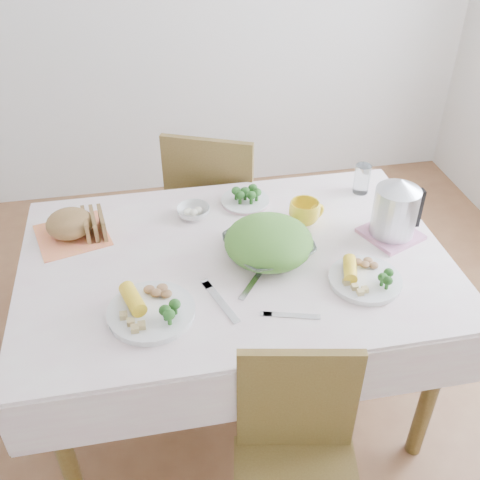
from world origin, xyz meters
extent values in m
plane|color=brown|center=(0.00, 0.00, 0.00)|extent=(3.60, 3.60, 0.00)
cube|color=brown|center=(0.00, 0.00, 0.38)|extent=(1.40, 0.90, 0.75)
cube|color=white|center=(0.00, 0.00, 0.76)|extent=(1.50, 1.00, 0.01)
cube|color=brown|center=(0.06, 0.76, 0.46)|extent=(0.56, 0.56, 0.94)
imported|color=white|center=(0.11, -0.02, 0.80)|extent=(0.37, 0.37, 0.07)
cylinder|color=white|center=(-0.31, -0.24, 0.77)|extent=(0.29, 0.29, 0.02)
cylinder|color=white|center=(0.40, -0.21, 0.77)|extent=(0.34, 0.34, 0.02)
cylinder|color=beige|center=(0.10, 0.34, 0.77)|extent=(0.25, 0.25, 0.02)
cube|color=#F3834F|center=(-0.57, 0.24, 0.76)|extent=(0.30, 0.30, 0.00)
ellipsoid|color=brown|center=(-0.57, 0.24, 0.82)|extent=(0.21, 0.21, 0.10)
imported|color=white|center=(-0.11, 0.28, 0.78)|extent=(0.17, 0.17, 0.04)
imported|color=yellow|center=(0.30, 0.16, 0.81)|extent=(0.15, 0.15, 0.09)
cylinder|color=white|center=(0.59, 0.34, 0.83)|extent=(0.08, 0.08, 0.12)
cube|color=#CA7BA0|center=(0.59, 0.02, 0.77)|extent=(0.25, 0.25, 0.01)
cylinder|color=#B2B5BA|center=(0.59, 0.02, 0.88)|extent=(0.17, 0.17, 0.23)
cube|color=silver|center=(-0.09, -0.22, 0.76)|extent=(0.10, 0.21, 0.00)
cube|color=silver|center=(0.03, -0.15, 0.76)|extent=(0.12, 0.15, 0.00)
cube|color=silver|center=(0.12, -0.32, 0.76)|extent=(0.18, 0.07, 0.00)
camera|label=1|loc=(-0.27, -1.53, 2.00)|focal=42.00mm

